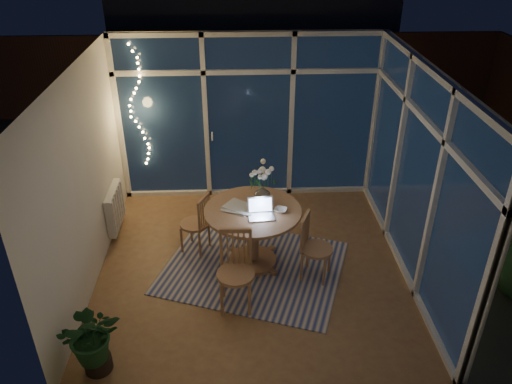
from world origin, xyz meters
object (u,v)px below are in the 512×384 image
chair_left (194,223)px  laptop (261,209)px  chair_right (317,248)px  flower_vase (262,193)px  potted_plant (94,342)px  dining_table (253,237)px  chair_front (236,273)px

chair_left → laptop: 1.13m
chair_right → flower_vase: flower_vase is taller
laptop → potted_plant: laptop is taller
chair_right → chair_left: bearing=89.8°
chair_left → flower_vase: 1.04m
laptop → flower_vase: laptop is taller
chair_left → chair_right: (1.55, -0.65, 0.01)m
chair_right → flower_vase: size_ratio=4.31×
dining_table → chair_right: (0.78, -0.31, 0.04)m
laptop → potted_plant: 2.36m
chair_left → chair_right: size_ratio=0.97×
chair_front → laptop: (0.33, 0.64, 0.45)m
dining_table → chair_right: size_ratio=1.35×
chair_right → dining_table: bearing=90.9°
chair_left → flower_vase: size_ratio=4.17×
potted_plant → laptop: bearing=40.8°
laptop → flower_vase: bearing=80.7°
chair_front → potted_plant: bearing=-146.0°
chair_left → chair_right: 1.68m
flower_vase → chair_right: bearing=-40.1°
dining_table → flower_vase: flower_vase is taller
chair_front → dining_table: bearing=76.8°
flower_vase → chair_left: bearing=173.2°
laptop → flower_vase: size_ratio=1.51×
chair_right → flower_vase: 0.97m
chair_right → laptop: bearing=101.3°
chair_front → potted_plant: size_ratio=1.31×
chair_left → chair_front: bearing=49.4°
dining_table → flower_vase: 0.59m
chair_front → potted_plant: chair_front is taller
chair_left → flower_vase: bearing=107.3°
dining_table → potted_plant: dining_table is taller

